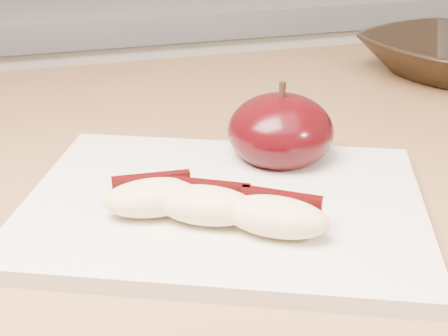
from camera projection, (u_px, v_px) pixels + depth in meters
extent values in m
cube|color=silver|center=(87.00, 221.00, 1.32)|extent=(2.40, 0.60, 0.90)
cube|color=olive|center=(110.00, 193.00, 0.53)|extent=(1.64, 0.64, 0.04)
cube|color=beige|center=(224.00, 206.00, 0.46)|extent=(0.35, 0.31, 0.01)
ellipsoid|color=black|center=(280.00, 131.00, 0.51)|extent=(0.11, 0.11, 0.06)
cylinder|color=black|center=(282.00, 90.00, 0.50)|extent=(0.01, 0.01, 0.01)
ellipsoid|color=beige|center=(154.00, 198.00, 0.43)|extent=(0.07, 0.04, 0.03)
cube|color=black|center=(152.00, 189.00, 0.44)|extent=(0.06, 0.01, 0.02)
ellipsoid|color=beige|center=(206.00, 205.00, 0.42)|extent=(0.08, 0.06, 0.03)
cube|color=black|center=(211.00, 196.00, 0.43)|extent=(0.05, 0.03, 0.02)
ellipsoid|color=beige|center=(276.00, 217.00, 0.41)|extent=(0.08, 0.07, 0.03)
cube|color=black|center=(281.00, 207.00, 0.42)|extent=(0.05, 0.04, 0.02)
imported|color=black|center=(447.00, 56.00, 0.75)|extent=(0.24, 0.24, 0.05)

